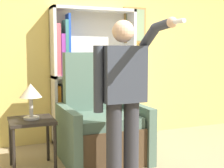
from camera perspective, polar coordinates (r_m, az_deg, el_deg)
wall_back at (r=4.69m, az=-2.33°, el=7.17°), size 8.00×0.11×2.80m
bookcase at (r=4.46m, az=-5.19°, el=1.09°), size 1.21×0.28×1.91m
armchair at (r=3.83m, az=-2.01°, el=-7.81°), size 0.96×0.88×1.29m
person_standing at (r=2.96m, az=2.07°, el=-1.77°), size 0.55×0.78×1.60m
side_table at (r=3.58m, az=-14.48°, el=-7.62°), size 0.48×0.48×0.57m
table_lamp at (r=3.51m, az=-14.64°, el=-1.62°), size 0.24×0.24×0.39m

